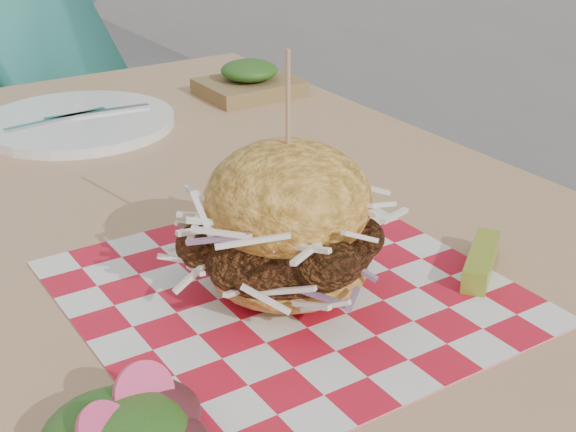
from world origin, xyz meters
The scene contains 6 objects.
patio_table centered at (0.35, 0.26, 0.67)m, with size 0.80×1.20×0.75m.
paper_liner centered at (0.34, 0.05, 0.75)m, with size 0.36×0.36×0.00m, color red.
sandwich centered at (0.34, 0.05, 0.81)m, with size 0.19×0.19×0.22m.
pickle_spear centered at (0.51, -0.02, 0.76)m, with size 0.10×0.02×0.02m, color #9FA12E.
place_setting centered at (0.35, 0.59, 0.76)m, with size 0.27×0.27×0.02m.
kraft_tray centered at (0.63, 0.60, 0.77)m, with size 0.15×0.12×0.06m.
Camera 1 is at (0.01, -0.47, 1.11)m, focal length 50.00 mm.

